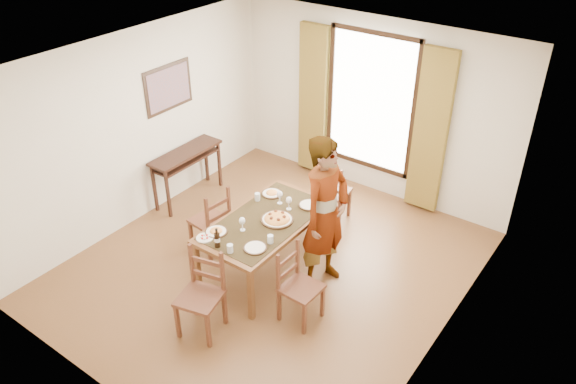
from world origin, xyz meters
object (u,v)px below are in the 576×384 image
Objects in this scene: dining_table at (266,224)px; man at (325,214)px; pasta_platter at (277,217)px; console_table at (186,158)px.

man is (0.70, 0.24, 0.29)m from dining_table.
pasta_platter is (0.12, 0.07, 0.12)m from dining_table.
pasta_platter is at bearing 28.87° from dining_table.
pasta_platter reaches higher than console_table.
console_table is 2.77m from man.
man reaches higher than dining_table.
man is 0.63m from pasta_platter.
dining_table is 4.37× the size of pasta_platter.
dining_table is (2.01, -0.66, 0.01)m from console_table.
console_table is 0.69× the size of dining_table.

